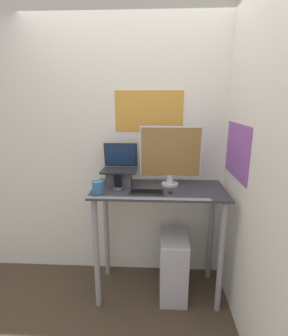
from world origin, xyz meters
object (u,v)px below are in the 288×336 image
(monitor, at_px, (171,156))
(mouse, at_px, (170,191))
(laptop, at_px, (119,173))
(computer_tower, at_px, (173,265))
(cell_phone, at_px, (118,185))
(keyboard, at_px, (147,192))

(monitor, distance_m, mouse, 0.33)
(laptop, xyz_separation_m, computer_tower, (0.49, -0.14, -0.82))
(laptop, relative_size, computer_tower, 0.61)
(laptop, relative_size, mouse, 6.31)
(mouse, relative_size, cell_phone, 0.39)
(keyboard, bearing_deg, mouse, 4.51)
(keyboard, bearing_deg, monitor, 47.81)
(cell_phone, bearing_deg, computer_tower, 1.85)
(keyboard, bearing_deg, laptop, 139.05)
(monitor, height_order, cell_phone, monitor)
(computer_tower, bearing_deg, keyboard, -162.02)
(mouse, bearing_deg, monitor, 88.75)
(cell_phone, bearing_deg, mouse, -6.08)
(keyboard, xyz_separation_m, cell_phone, (-0.25, 0.06, 0.03))
(laptop, height_order, cell_phone, laptop)
(laptop, bearing_deg, monitor, -0.34)
(laptop, height_order, monitor, monitor)
(keyboard, distance_m, computer_tower, 0.77)
(mouse, bearing_deg, cell_phone, 173.92)
(laptop, height_order, keyboard, laptop)
(laptop, relative_size, keyboard, 1.27)
(laptop, distance_m, keyboard, 0.35)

